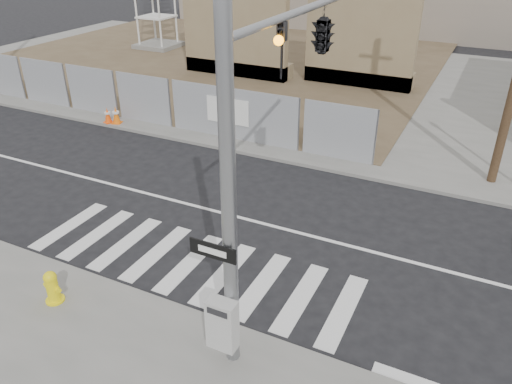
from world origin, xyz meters
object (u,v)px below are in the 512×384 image
at_px(traffic_cone_b, 108,115).
at_px(traffic_cone_c, 116,115).
at_px(fire_hydrant, 52,287).
at_px(signal_pole, 295,84).
at_px(traffic_cone_d, 264,132).

distance_m(traffic_cone_b, traffic_cone_c, 0.38).
height_order(fire_hydrant, traffic_cone_c, fire_hydrant).
bearing_deg(traffic_cone_b, traffic_cone_c, 16.60).
relative_size(signal_pole, traffic_cone_c, 9.64).
bearing_deg(traffic_cone_d, traffic_cone_c, -170.43).
height_order(traffic_cone_c, traffic_cone_d, traffic_cone_c).
distance_m(traffic_cone_c, traffic_cone_d, 6.43).
bearing_deg(fire_hydrant, signal_pole, 60.09).
relative_size(signal_pole, traffic_cone_d, 10.16).
height_order(signal_pole, fire_hydrant, signal_pole).
bearing_deg(fire_hydrant, traffic_cone_b, 149.55).
xyz_separation_m(traffic_cone_c, traffic_cone_d, (6.34, 1.07, -0.02)).
xyz_separation_m(fire_hydrant, traffic_cone_b, (-6.54, 9.35, -0.07)).
distance_m(signal_pole, fire_hydrant, 6.82).
xyz_separation_m(signal_pole, fire_hydrant, (-4.33, -3.09, -4.27)).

